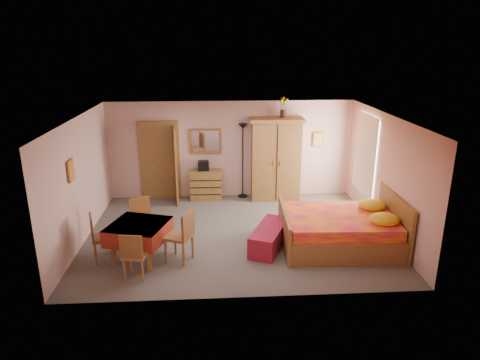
{
  "coord_description": "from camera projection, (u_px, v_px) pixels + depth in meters",
  "views": [
    {
      "loc": [
        -0.47,
        -8.65,
        4.04
      ],
      "look_at": [
        0.1,
        0.3,
        1.15
      ],
      "focal_mm": 32.0,
      "sensor_mm": 36.0,
      "label": 1
    }
  ],
  "objects": [
    {
      "name": "chair_east",
      "position": [
        179.0,
        236.0,
        8.18
      ],
      "size": [
        0.62,
        0.62,
        1.03
      ],
      "primitive_type": "cube",
      "rotation": [
        0.0,
        0.0,
        1.15
      ],
      "color": "#9F6336",
      "rests_on": "floor"
    },
    {
      "name": "ceiling",
      "position": [
        236.0,
        117.0,
        8.69
      ],
      "size": [
        6.5,
        6.5,
        0.0
      ],
      "primitive_type": "plane",
      "rotation": [
        3.14,
        0.0,
        0.0
      ],
      "color": "brown",
      "rests_on": "wall_back"
    },
    {
      "name": "chair_south",
      "position": [
        135.0,
        254.0,
        7.62
      ],
      "size": [
        0.46,
        0.46,
        0.89
      ],
      "primitive_type": "cube",
      "rotation": [
        0.0,
        0.0,
        -0.15
      ],
      "color": "#AC723A",
      "rests_on": "floor"
    },
    {
      "name": "wall_back",
      "position": [
        231.0,
        150.0,
        11.46
      ],
      "size": [
        6.5,
        0.1,
        2.6
      ],
      "primitive_type": "cube",
      "color": "#CF9F96",
      "rests_on": "floor"
    },
    {
      "name": "wall_left",
      "position": [
        80.0,
        181.0,
        8.89
      ],
      "size": [
        0.1,
        5.0,
        2.6
      ],
      "primitive_type": "cube",
      "color": "#CF9F96",
      "rests_on": "floor"
    },
    {
      "name": "wall_front",
      "position": [
        245.0,
        225.0,
        6.71
      ],
      "size": [
        6.5,
        0.1,
        2.6
      ],
      "primitive_type": "cube",
      "color": "#CF9F96",
      "rests_on": "floor"
    },
    {
      "name": "bed",
      "position": [
        340.0,
        221.0,
        8.78
      ],
      "size": [
        2.47,
        1.99,
        1.1
      ],
      "primitive_type": "cube",
      "rotation": [
        0.0,
        0.0,
        -0.05
      ],
      "color": "#C51342",
      "rests_on": "floor"
    },
    {
      "name": "dining_table",
      "position": [
        140.0,
        242.0,
        8.25
      ],
      "size": [
        1.29,
        1.29,
        0.75
      ],
      "primitive_type": "cube",
      "rotation": [
        0.0,
        0.0,
        -0.3
      ],
      "color": "maroon",
      "rests_on": "floor"
    },
    {
      "name": "wall_mirror",
      "position": [
        205.0,
        141.0,
        11.32
      ],
      "size": [
        0.85,
        0.06,
        0.67
      ],
      "primitive_type": "cube",
      "rotation": [
        0.0,
        0.0,
        -0.01
      ],
      "color": "silver",
      "rests_on": "wall_back"
    },
    {
      "name": "stereo",
      "position": [
        203.0,
        166.0,
        11.35
      ],
      "size": [
        0.29,
        0.22,
        0.26
      ],
      "primitive_type": "cube",
      "rotation": [
        0.0,
        0.0,
        0.07
      ],
      "color": "black",
      "rests_on": "chest_of_drawers"
    },
    {
      "name": "chair_north",
      "position": [
        143.0,
        222.0,
        8.93
      ],
      "size": [
        0.56,
        0.56,
        0.95
      ],
      "primitive_type": "cube",
      "rotation": [
        0.0,
        0.0,
        3.55
      ],
      "color": "#A96939",
      "rests_on": "floor"
    },
    {
      "name": "wardrobe",
      "position": [
        276.0,
        159.0,
        11.32
      ],
      "size": [
        1.42,
        0.75,
        2.19
      ],
      "primitive_type": "cube",
      "rotation": [
        0.0,
        0.0,
        -0.02
      ],
      "color": "olive",
      "rests_on": "floor"
    },
    {
      "name": "sunflower_vase",
      "position": [
        283.0,
        107.0,
        10.99
      ],
      "size": [
        0.22,
        0.22,
        0.53
      ],
      "primitive_type": "cube",
      "rotation": [
        0.0,
        0.0,
        -0.04
      ],
      "color": "yellow",
      "rests_on": "wardrobe"
    },
    {
      "name": "doorway",
      "position": [
        160.0,
        161.0,
        11.4
      ],
      "size": [
        1.06,
        0.12,
        2.15
      ],
      "primitive_type": "cube",
      "color": "#9E6B35",
      "rests_on": "floor"
    },
    {
      "name": "chair_west",
      "position": [
        103.0,
        237.0,
        8.23
      ],
      "size": [
        0.54,
        0.54,
        0.94
      ],
      "primitive_type": "cube",
      "rotation": [
        0.0,
        0.0,
        -1.26
      ],
      "color": "#955C32",
      "rests_on": "floor"
    },
    {
      "name": "picture_left",
      "position": [
        71.0,
        170.0,
        8.2
      ],
      "size": [
        0.04,
        0.32,
        0.42
      ],
      "primitive_type": "cube",
      "color": "orange",
      "rests_on": "wall_left"
    },
    {
      "name": "picture_back",
      "position": [
        318.0,
        140.0,
        11.5
      ],
      "size": [
        0.3,
        0.04,
        0.4
      ],
      "primitive_type": "cube",
      "color": "#D8BF59",
      "rests_on": "wall_back"
    },
    {
      "name": "bench",
      "position": [
        269.0,
        237.0,
        8.78
      ],
      "size": [
        1.0,
        1.44,
        0.45
      ],
      "primitive_type": "cube",
      "rotation": [
        0.0,
        0.0,
        -0.41
      ],
      "color": "maroon",
      "rests_on": "floor"
    },
    {
      "name": "wall_right",
      "position": [
        385.0,
        175.0,
        9.28
      ],
      "size": [
        0.1,
        5.0,
        2.6
      ],
      "primitive_type": "cube",
      "color": "#CF9F96",
      "rests_on": "floor"
    },
    {
      "name": "floor_lamp",
      "position": [
        243.0,
        161.0,
        11.45
      ],
      "size": [
        0.31,
        0.31,
        2.02
      ],
      "primitive_type": "cube",
      "rotation": [
        0.0,
        0.0,
        0.21
      ],
      "color": "black",
      "rests_on": "floor"
    },
    {
      "name": "chest_of_drawers",
      "position": [
        206.0,
        185.0,
        11.47
      ],
      "size": [
        0.85,
        0.44,
        0.79
      ],
      "primitive_type": "cube",
      "rotation": [
        0.0,
        0.0,
        -0.02
      ],
      "color": "olive",
      "rests_on": "floor"
    },
    {
      "name": "floor",
      "position": [
        236.0,
        233.0,
        9.48
      ],
      "size": [
        6.5,
        6.5,
        0.0
      ],
      "primitive_type": "plane",
      "color": "#625D57",
      "rests_on": "ground"
    },
    {
      "name": "window",
      "position": [
        365.0,
        154.0,
        10.38
      ],
      "size": [
        0.08,
        1.4,
        1.95
      ],
      "primitive_type": "cube",
      "color": "white",
      "rests_on": "wall_right"
    }
  ]
}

